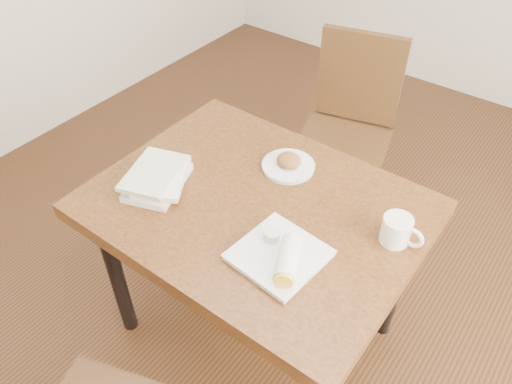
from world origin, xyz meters
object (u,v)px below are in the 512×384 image
Objects in this scene: plate_scone at (288,164)px; book_stack at (158,178)px; table at (256,221)px; chair_far at (349,121)px; plate_burrito at (282,256)px; coffee_mug at (398,230)px.

book_stack is at bearing -131.65° from plate_scone.
table is 3.67× the size of book_stack.
chair_far is at bearing 78.19° from book_stack.
book_stack reaches higher than plate_scone.
plate_scone is at bearing 121.41° from plate_burrito.
plate_burrito is 0.91× the size of book_stack.
plate_scone is at bearing -82.05° from chair_far.
book_stack reaches higher than table.
book_stack is at bearing -158.23° from table.
table is 0.49m from coffee_mug.
coffee_mug is at bearing 50.00° from plate_burrito.
chair_far is 3.50× the size of plate_burrito.
chair_far is at bearing 97.07° from table.
plate_scone reaches higher than table.
plate_scone is at bearing 168.23° from coffee_mug.
chair_far reaches higher than book_stack.
table is 1.15× the size of chair_far.
coffee_mug reaches higher than book_stack.
plate_burrito is (-0.24, -0.28, -0.02)m from coffee_mug.
plate_burrito is at bearing -130.00° from coffee_mug.
coffee_mug reaches higher than table.
coffee_mug is 0.46× the size of book_stack.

